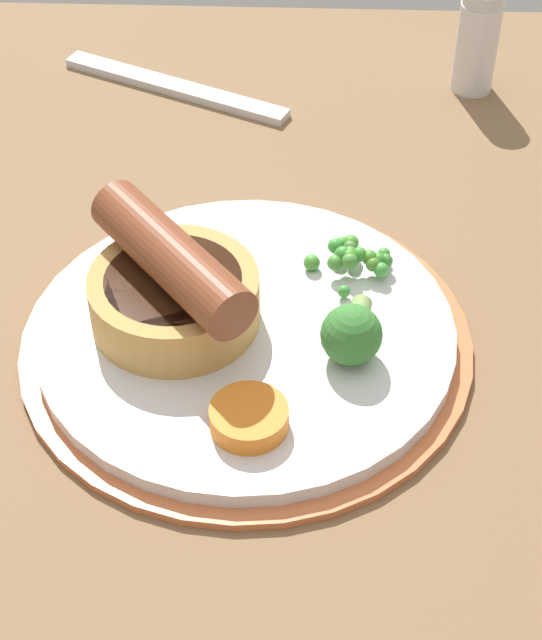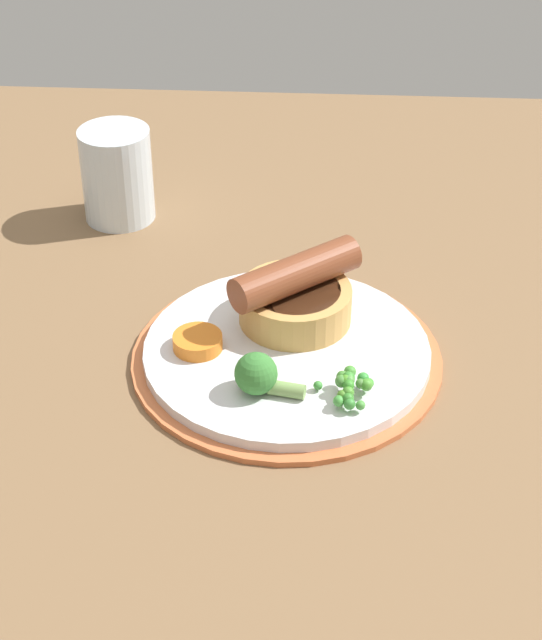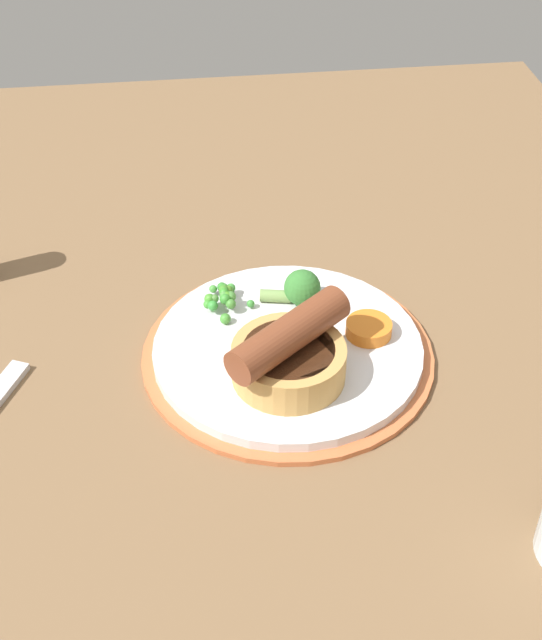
{
  "view_description": "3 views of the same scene",
  "coord_description": "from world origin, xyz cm",
  "px_view_note": "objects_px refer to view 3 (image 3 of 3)",
  "views": [
    {
      "loc": [
        -0.72,
        40.62,
        44.5
      ],
      "look_at": [
        0.86,
        0.07,
        5.92
      ],
      "focal_mm": 60.0,
      "sensor_mm": 36.0,
      "label": 1
    },
    {
      "loc": [
        -65.21,
        -3.64,
        54.94
      ],
      "look_at": [
        3.18,
        0.39,
        6.3
      ],
      "focal_mm": 60.0,
      "sensor_mm": 36.0,
      "label": 2
    },
    {
      "loc": [
        58.23,
        -9.24,
        53.22
      ],
      "look_at": [
        1.6,
        -2.26,
        6.68
      ],
      "focal_mm": 50.0,
      "sensor_mm": 36.0,
      "label": 3
    }
  ],
  "objects_px": {
    "sausage_pudding": "(289,354)",
    "pea_pile": "(223,297)",
    "broccoli_floret_near": "(300,288)",
    "carrot_slice_0": "(369,329)",
    "dinner_plate": "(288,352)"
  },
  "relations": [
    {
      "from": "sausage_pudding",
      "to": "pea_pile",
      "type": "relative_size",
      "value": 2.09
    },
    {
      "from": "broccoli_floret_near",
      "to": "sausage_pudding",
      "type": "bearing_deg",
      "value": -92.84
    },
    {
      "from": "broccoli_floret_near",
      "to": "carrot_slice_0",
      "type": "bearing_deg",
      "value": -33.6
    },
    {
      "from": "carrot_slice_0",
      "to": "sausage_pudding",
      "type": "bearing_deg",
      "value": -59.57
    },
    {
      "from": "sausage_pudding",
      "to": "carrot_slice_0",
      "type": "relative_size",
      "value": 2.7
    },
    {
      "from": "sausage_pudding",
      "to": "carrot_slice_0",
      "type": "height_order",
      "value": "sausage_pudding"
    },
    {
      "from": "broccoli_floret_near",
      "to": "pea_pile",
      "type": "bearing_deg",
      "value": -171.08
    },
    {
      "from": "dinner_plate",
      "to": "broccoli_floret_near",
      "type": "distance_m",
      "value": 0.06
    },
    {
      "from": "sausage_pudding",
      "to": "pea_pile",
      "type": "height_order",
      "value": "sausage_pudding"
    },
    {
      "from": "broccoli_floret_near",
      "to": "carrot_slice_0",
      "type": "distance_m",
      "value": 0.07
    },
    {
      "from": "sausage_pudding",
      "to": "broccoli_floret_near",
      "type": "distance_m",
      "value": 0.1
    },
    {
      "from": "sausage_pudding",
      "to": "carrot_slice_0",
      "type": "bearing_deg",
      "value": 171.25
    },
    {
      "from": "pea_pile",
      "to": "carrot_slice_0",
      "type": "xyz_separation_m",
      "value": [
        0.05,
        0.12,
        -0.0
      ]
    },
    {
      "from": "sausage_pudding",
      "to": "pea_pile",
      "type": "xyz_separation_m",
      "value": [
        -0.1,
        -0.04,
        -0.01
      ]
    },
    {
      "from": "broccoli_floret_near",
      "to": "dinner_plate",
      "type": "bearing_deg",
      "value": -97.14
    }
  ]
}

